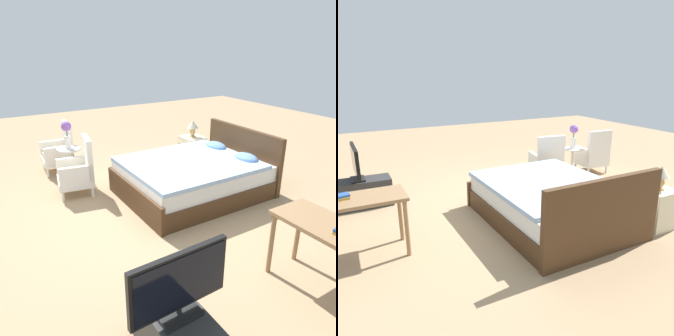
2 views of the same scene
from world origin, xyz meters
The scene contains 12 objects.
ground_plane centered at (0.00, 0.00, 0.00)m, with size 16.00×16.00×0.00m, color #A38460.
bed centered at (-0.25, 0.90, 0.30)m, with size 1.72×2.19×0.96m.
armchair_by_window_left centered at (-2.41, -0.69, 0.37)m, with size 0.57×0.57×0.92m.
armchair_by_window_right centered at (-1.23, -0.69, 0.37)m, with size 0.62×0.62×0.92m.
side_table centered at (-1.83, -0.66, 0.37)m, with size 0.40×0.40×0.59m.
flower_vase centered at (-1.83, -0.66, 0.88)m, with size 0.17×0.17×0.48m.
nightstand centered at (-1.44, 1.68, 0.28)m, with size 0.44×0.41×0.55m.
table_lamp centered at (-1.44, 1.68, 0.77)m, with size 0.22×0.22×0.33m.
tv_stand centered at (2.14, -0.97, 0.22)m, with size 0.96×0.40×0.45m.
tv_flatscreen centered at (2.15, -0.97, 0.73)m, with size 0.21×0.80×0.54m.
vanity_desk centered at (2.23, 0.64, 0.63)m, with size 1.04×0.52×0.74m.
book_stack centered at (2.41, 0.60, 0.76)m, with size 0.23×0.16×0.05m.
Camera 2 is at (2.31, 4.41, 2.11)m, focal length 35.00 mm.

